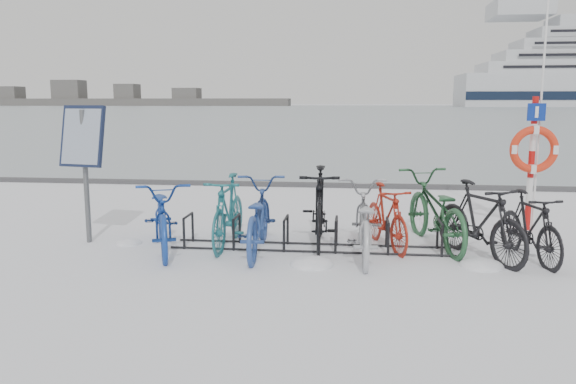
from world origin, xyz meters
name	(u,v)px	position (x,y,z in m)	size (l,w,h in m)	color
ground	(311,249)	(0.00, 0.00, 0.00)	(900.00, 900.00, 0.00)	white
ice_sheet	(352,109)	(0.00, 155.00, 0.01)	(400.00, 298.00, 0.02)	#A3AFB8
quay_edge	(329,185)	(0.00, 5.90, 0.05)	(400.00, 0.25, 0.10)	#3F3F42
bike_rack	(311,236)	(0.00, 0.00, 0.18)	(4.00, 0.48, 0.46)	black
info_board	(83,145)	(-3.34, -0.02, 1.47)	(0.71, 0.37, 2.03)	#595B5E
lifebuoy_station	(534,150)	(3.45, 1.57, 1.32)	(0.76, 0.22, 3.94)	#B5100E
shoreline	(104,100)	(-122.02, 260.00, 2.79)	(180.00, 12.00, 9.50)	#4E4E4E
bike_0	(163,213)	(-2.07, -0.29, 0.53)	(0.70, 2.02, 1.06)	navy
bike_1	(228,209)	(-1.21, 0.06, 0.54)	(0.50, 1.79, 1.07)	#1E666E
bike_2	(257,215)	(-0.74, -0.22, 0.53)	(0.70, 2.01, 1.05)	#2A478E
bike_3	(320,205)	(0.11, 0.24, 0.59)	(0.56, 1.97, 1.18)	black
bike_4	(363,219)	(0.73, -0.30, 0.52)	(0.69, 1.99, 1.04)	#ABADB3
bike_5	(386,215)	(1.07, 0.24, 0.48)	(0.45, 1.58, 0.95)	#A52416
bike_6	(435,208)	(1.78, 0.41, 0.56)	(0.74, 2.13, 1.12)	#255432
bike_7	(480,219)	(2.28, -0.20, 0.54)	(0.50, 1.78, 1.07)	black
bike_8	(530,225)	(2.93, -0.21, 0.48)	(0.45, 1.58, 0.95)	black
snow_drifts	(371,259)	(0.84, -0.44, 0.00)	(6.10, 1.71, 0.20)	white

